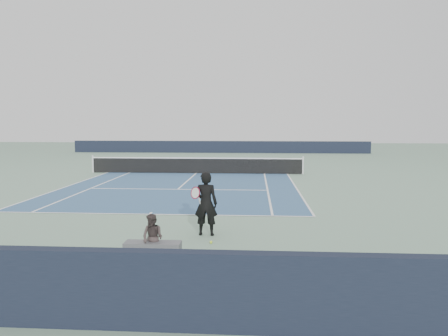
# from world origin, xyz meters

# --- Properties ---
(ground) EXTENTS (80.00, 80.00, 0.00)m
(ground) POSITION_xyz_m (0.00, 0.00, 0.00)
(ground) COLOR gray
(court_surface) EXTENTS (10.97, 23.77, 0.01)m
(court_surface) POSITION_xyz_m (0.00, 0.00, 0.01)
(court_surface) COLOR #34567C
(court_surface) RESTS_ON ground
(tennis_net) EXTENTS (12.90, 0.10, 1.07)m
(tennis_net) POSITION_xyz_m (0.00, 0.00, 0.50)
(tennis_net) COLOR silver
(tennis_net) RESTS_ON ground
(windscreen_far) EXTENTS (30.00, 0.25, 1.20)m
(windscreen_far) POSITION_xyz_m (0.00, 17.88, 0.60)
(windscreen_far) COLOR black
(windscreen_far) RESTS_ON ground
(windscreen_near) EXTENTS (30.00, 0.25, 1.20)m
(windscreen_near) POSITION_xyz_m (0.00, -19.88, 0.60)
(windscreen_near) COLOR black
(windscreen_near) RESTS_ON ground
(tennis_player) EXTENTS (0.79, 0.50, 1.76)m
(tennis_player) POSITION_xyz_m (2.19, -14.40, 0.88)
(tennis_player) COLOR black
(tennis_player) RESTS_ON ground
(tennis_ball) EXTENTS (0.07, 0.07, 0.07)m
(tennis_ball) POSITION_xyz_m (2.41, -15.24, 0.04)
(tennis_ball) COLOR #BEDC2D
(tennis_ball) RESTS_ON ground
(spectator_bench) EXTENTS (1.32, 0.87, 1.08)m
(spectator_bench) POSITION_xyz_m (1.23, -16.63, 0.36)
(spectator_bench) COLOR #525256
(spectator_bench) RESTS_ON ground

